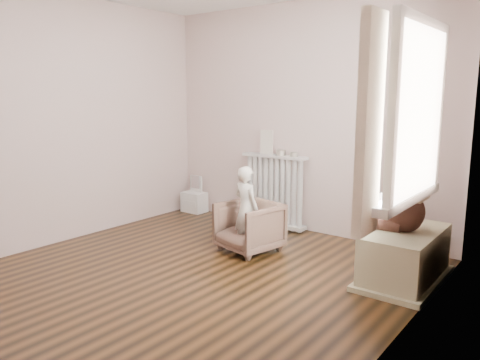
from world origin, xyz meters
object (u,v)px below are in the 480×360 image
Objects in this scene: armchair at (249,227)px; toy_bench at (405,258)px; child at (246,209)px; plush_cat at (405,176)px; toy_vanity at (194,192)px; teddy_bear at (405,204)px; radiator at (274,195)px.

armchair reaches higher than toy_bench.
child is 3.80× the size of plush_cat.
teddy_bear reaches higher than toy_vanity.
toy_vanity is 3.15m from teddy_bear.
toy_vanity is 0.52× the size of toy_bench.
child is (1.56, -0.91, 0.18)m from toy_vanity.
plush_cat is (1.65, -0.34, 0.55)m from child.
plush_cat is (1.94, -1.28, 0.61)m from radiator.
child is at bearing -171.45° from toy_bench.
armchair is at bearing -179.84° from teddy_bear.
plush_cat reaches higher than toy_vanity.
plush_cat reaches higher than teddy_bear.
armchair is 2.47× the size of plush_cat.
plush_cat is at bearing -80.10° from teddy_bear.
armchair is 1.56m from teddy_bear.
toy_vanity is at bearing 143.26° from plush_cat.
armchair is 1.53m from toy_bench.
toy_vanity reaches higher than armchair.
teddy_bear is (-0.02, -0.01, 0.47)m from toy_bench.
plush_cat is (0.16, -0.56, 0.33)m from teddy_bear.
teddy_bear is (1.49, 0.17, 0.42)m from armchair.
child is (0.00, -0.05, 0.20)m from armchair.
toy_vanity is 1.78m from armchair.
armchair is at bearing 151.28° from plush_cat.
toy_bench is 1.81× the size of teddy_bear.
radiator is 2.40m from plush_cat.
child is at bearing 152.93° from plush_cat.
plush_cat is at bearing -76.11° from toy_bench.
toy_bench is 0.47m from teddy_bear.
teddy_bear is at bearing -166.02° from toy_bench.
armchair is at bearing -173.31° from toy_bench.
radiator is 0.94m from armchair.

